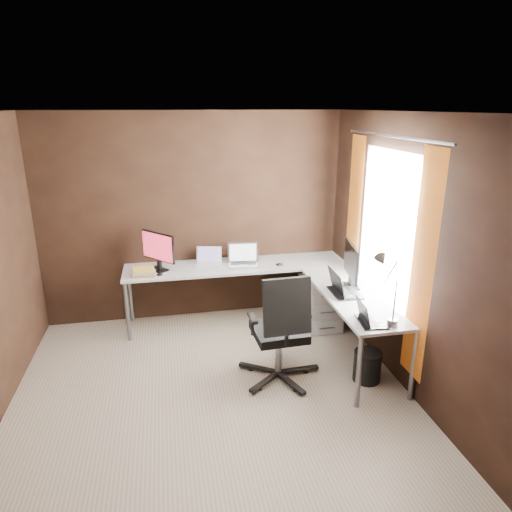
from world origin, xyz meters
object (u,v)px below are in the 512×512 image
(drawer_pedestal, at_px, (320,303))
(laptop_white, at_px, (209,261))
(laptop_silver, at_px, (243,260))
(office_chair, at_px, (280,349))
(monitor_right, at_px, (351,263))
(book_stack, at_px, (143,272))
(laptop_black_big, at_px, (342,289))
(wastebasket, at_px, (367,366))
(laptop_black_small, at_px, (368,318))
(desk_lamp, at_px, (386,280))
(monitor_left, at_px, (158,249))

(drawer_pedestal, xyz_separation_m, laptop_white, (-1.28, 0.44, 0.48))
(laptop_silver, height_order, office_chair, office_chair)
(monitor_right, height_order, book_stack, monitor_right)
(monitor_right, xyz_separation_m, laptop_black_big, (-0.16, -0.16, -0.21))
(drawer_pedestal, relative_size, office_chair, 0.54)
(laptop_silver, xyz_separation_m, office_chair, (0.12, -1.36, -0.46))
(drawer_pedestal, bearing_deg, wastebasket, -86.64)
(laptop_silver, xyz_separation_m, laptop_black_small, (0.81, -1.75, -0.01))
(monitor_right, distance_m, office_chair, 1.17)
(office_chair, bearing_deg, book_stack, 133.93)
(laptop_black_small, bearing_deg, laptop_silver, 31.01)
(laptop_white, relative_size, desk_lamp, 0.53)
(book_stack, xyz_separation_m, wastebasket, (2.11, -1.40, -0.62))
(monitor_left, distance_m, desk_lamp, 2.62)
(drawer_pedestal, height_order, desk_lamp, desk_lamp)
(monitor_right, distance_m, laptop_silver, 1.37)
(laptop_black_big, relative_size, book_stack, 1.41)
(book_stack, relative_size, office_chair, 0.24)
(laptop_silver, height_order, desk_lamp, desk_lamp)
(drawer_pedestal, height_order, laptop_silver, laptop_silver)
(monitor_right, xyz_separation_m, desk_lamp, (-0.06, -0.86, 0.14))
(laptop_black_small, bearing_deg, book_stack, 57.19)
(monitor_left, bearing_deg, laptop_black_small, 4.46)
(office_chair, bearing_deg, wastebasket, -15.51)
(laptop_black_small, bearing_deg, office_chair, 67.05)
(laptop_white, xyz_separation_m, laptop_black_small, (1.22, -1.83, 0.00))
(laptop_silver, bearing_deg, laptop_white, 176.50)
(drawer_pedestal, relative_size, book_stack, 2.22)
(book_stack, bearing_deg, desk_lamp, -38.24)
(monitor_left, height_order, laptop_black_big, monitor_left)
(monitor_right, relative_size, book_stack, 2.09)
(drawer_pedestal, height_order, monitor_left, monitor_left)
(monitor_left, bearing_deg, office_chair, -2.27)
(book_stack, bearing_deg, drawer_pedestal, -5.88)
(drawer_pedestal, distance_m, desk_lamp, 1.66)
(drawer_pedestal, bearing_deg, laptop_black_big, -93.85)
(wastebasket, bearing_deg, monitor_left, 141.38)
(drawer_pedestal, xyz_separation_m, desk_lamp, (0.05, -1.43, 0.84))
(monitor_right, bearing_deg, wastebasket, -172.58)
(laptop_black_big, xyz_separation_m, book_stack, (-1.99, 0.94, -0.01))
(monitor_right, height_order, office_chair, monitor_right)
(laptop_black_big, relative_size, laptop_black_small, 1.15)
(drawer_pedestal, xyz_separation_m, laptop_black_small, (-0.06, -1.39, 0.48))
(drawer_pedestal, height_order, office_chair, office_chair)
(monitor_left, bearing_deg, book_stack, -92.91)
(laptop_white, bearing_deg, drawer_pedestal, -5.55)
(wastebasket, bearing_deg, office_chair, 167.17)
(laptop_black_small, height_order, book_stack, laptop_black_small)
(monitor_left, distance_m, laptop_black_big, 2.12)
(monitor_left, relative_size, wastebasket, 1.47)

